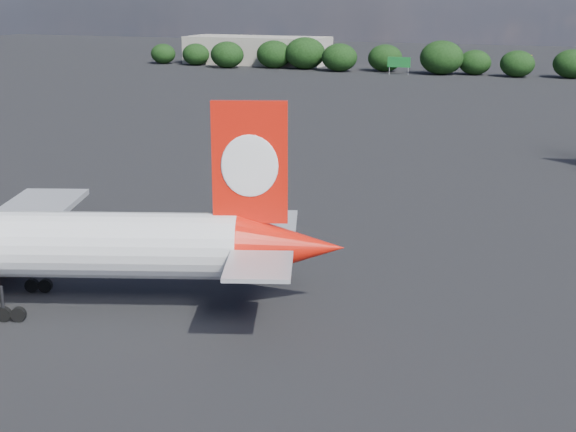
% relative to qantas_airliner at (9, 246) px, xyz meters
% --- Properties ---
extents(ground, '(500.00, 500.00, 0.00)m').
position_rel_qantas_airliner_xyz_m(ground, '(3.47, 49.41, -4.28)').
color(ground, black).
rests_on(ground, ground).
extents(qantas_airliner, '(41.92, 40.28, 14.06)m').
position_rel_qantas_airliner_xyz_m(qantas_airliner, '(0.00, 0.00, 0.00)').
color(qantas_airliner, white).
rests_on(qantas_airliner, ground).
extents(terminal_building, '(42.00, 16.00, 8.00)m').
position_rel_qantas_airliner_xyz_m(terminal_building, '(-61.53, 181.41, -0.28)').
color(terminal_building, gray).
rests_on(terminal_building, ground).
extents(highway_sign, '(6.00, 0.30, 4.50)m').
position_rel_qantas_airliner_xyz_m(highway_sign, '(-14.53, 165.41, -1.16)').
color(highway_sign, '#156927').
rests_on(highway_sign, ground).
extents(billboard_yellow, '(5.00, 0.30, 5.50)m').
position_rel_qantas_airliner_xyz_m(billboard_yellow, '(15.47, 171.41, -0.41)').
color(billboard_yellow, yellow).
rests_on(billboard_yellow, ground).
extents(horizon_treeline, '(206.71, 16.51, 9.02)m').
position_rel_qantas_airliner_xyz_m(horizon_treeline, '(13.53, 170.04, -0.41)').
color(horizon_treeline, black).
rests_on(horizon_treeline, ground).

